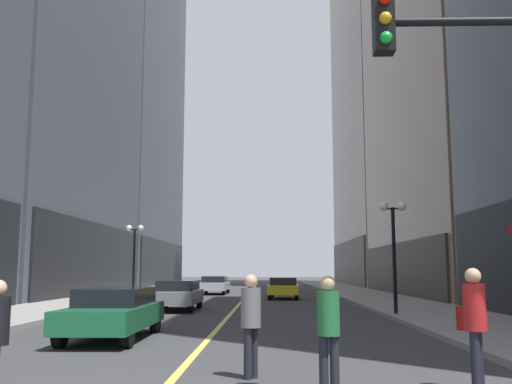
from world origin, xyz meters
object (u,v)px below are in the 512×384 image
Objects in this scene: pedestrian_in_green_parka at (328,324)px; street_lamp_right_mid at (393,232)px; car_grey at (178,294)px; pedestrian_in_grey_suit at (251,317)px; car_yellow at (284,287)px; car_silver at (215,284)px; car_green at (114,311)px; street_lamp_left_far at (134,245)px; fire_hydrant_right at (462,321)px; pedestrian_in_red_jacket at (475,318)px.

street_lamp_right_mid is at bearing 73.75° from pedestrian_in_green_parka.
car_grey is 16.39m from pedestrian_in_grey_suit.
pedestrian_in_green_parka reaches higher than car_yellow.
car_yellow is at bearing -53.44° from car_silver.
car_yellow is 0.94× the size of car_silver.
pedestrian_in_grey_suit is 1.01× the size of pedestrian_in_green_parka.
car_green is 1.06× the size of street_lamp_left_far.
street_lamp_left_far reaches higher than car_silver.
pedestrian_in_green_parka is at bearing -81.69° from car_silver.
car_yellow is 20.33m from fire_hydrant_right.
car_green is at bearing -173.69° from fire_hydrant_right.
pedestrian_in_red_jacket reaches higher than car_grey.
pedestrian_in_green_parka is 26.54m from street_lamp_left_far.
street_lamp_left_far is (-3.88, 7.85, 2.54)m from car_grey.
car_yellow is 14.64m from street_lamp_right_mid.
pedestrian_in_grey_suit is at bearing 136.85° from pedestrian_in_green_parka.
car_green is 2.73× the size of pedestrian_in_green_parka.
car_silver is 34.33m from pedestrian_in_green_parka.
pedestrian_in_green_parka is (4.96, -6.42, 0.28)m from car_green.
pedestrian_in_red_jacket is 2.29× the size of fire_hydrant_right.
car_grey is at bearing 134.44° from fire_hydrant_right.
fire_hydrant_right is (4.42, -19.84, -0.32)m from car_yellow.
street_lamp_left_far is (-7.69, 23.79, 2.25)m from pedestrian_in_grey_suit.
street_lamp_left_far reaches higher than car_yellow.
car_yellow is at bearing 90.02° from pedestrian_in_green_parka.
car_silver is (-4.95, 6.68, 0.00)m from car_yellow.
street_lamp_left_far is at bearing 107.92° from pedestrian_in_grey_suit.
pedestrian_in_red_jacket reaches higher than pedestrian_in_green_parka.
pedestrian_in_green_parka is (5.00, -17.06, 0.28)m from car_grey.
pedestrian_in_grey_suit is (3.81, -15.94, 0.28)m from car_grey.
pedestrian_in_green_parka reaches higher than car_silver.
pedestrian_in_green_parka is 0.39× the size of street_lamp_right_mid.
pedestrian_in_grey_suit is 13.51m from street_lamp_right_mid.
car_green is 19.07m from street_lamp_left_far.
pedestrian_in_grey_suit is at bearing -83.46° from car_silver.
car_yellow is 8.31m from car_silver.
pedestrian_in_red_jacket is 0.41× the size of street_lamp_left_far.
street_lamp_left_far is (-8.89, 24.91, 2.26)m from pedestrian_in_green_parka.
car_silver is 1.08× the size of street_lamp_right_mid.
street_lamp_right_mid reaches higher than pedestrian_in_grey_suit.
car_green is 9.54m from pedestrian_in_red_jacket.
street_lamp_left_far is 22.12m from fire_hydrant_right.
pedestrian_in_grey_suit is 2.15× the size of fire_hydrant_right.
car_green and car_yellow have the same top height.
car_grey is 9.12m from street_lamp_left_far.
fire_hydrant_right is (4.41, 7.46, -0.60)m from pedestrian_in_green_parka.
car_green is 1.04× the size of car_yellow.
pedestrian_in_red_jacket is 0.41× the size of street_lamp_right_mid.
street_lamp_left_far is at bearing 127.32° from fire_hydrant_right.
car_green is at bearing -89.78° from car_grey.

